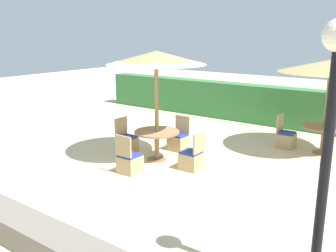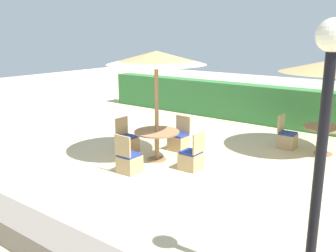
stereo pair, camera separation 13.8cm
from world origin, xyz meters
name	(u,v)px [view 1 (the left image)]	position (x,y,z in m)	size (l,w,h in m)	color
ground_plane	(153,167)	(0.00, 0.00, 0.00)	(40.00, 40.00, 0.00)	beige
hedge_row	(254,104)	(0.00, 5.81, 0.67)	(13.00, 0.70, 1.34)	#387A3D
stone_border	(7,221)	(0.00, -3.78, 0.21)	(10.00, 0.56, 0.42)	slate
lamp_post	(332,110)	(4.41, -2.40, 2.35)	(0.36, 0.36, 3.32)	black
parasol_back_right	(331,66)	(3.00, 3.50, 2.32)	(2.62, 2.62, 2.49)	#93704C
round_table_back_right	(324,132)	(3.00, 3.50, 0.60)	(1.12, 1.12, 0.75)	#93704C
patio_chair_back_right_west	(286,138)	(2.01, 3.45, 0.26)	(0.46, 0.46, 0.93)	tan
parasol_center	(156,58)	(-0.25, 0.46, 2.56)	(2.41, 2.41, 2.74)	#93704C
round_table_center	(157,137)	(-0.25, 0.46, 0.61)	(1.14, 1.14, 0.76)	#93704C
patio_chair_center_west	(127,143)	(-1.31, 0.49, 0.26)	(0.46, 0.46, 0.93)	tan
patio_chair_center_south	(129,162)	(-0.21, -0.62, 0.26)	(0.46, 0.46, 0.93)	tan
patio_chair_center_north	(179,141)	(-0.29, 1.49, 0.26)	(0.46, 0.46, 0.93)	tan
patio_chair_center_east	(192,159)	(0.83, 0.42, 0.26)	(0.46, 0.46, 0.93)	tan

